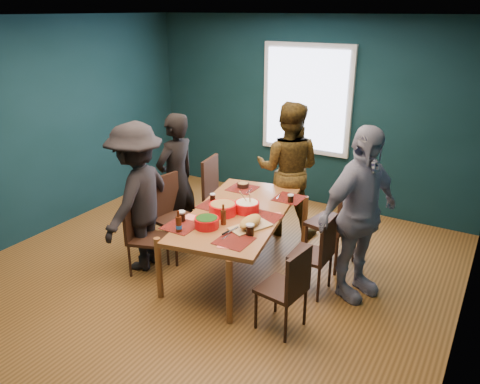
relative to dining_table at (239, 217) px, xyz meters
The scene contains 26 objects.
room 0.76m from the dining_table, 160.32° to the left, with size 5.01×5.01×2.71m.
dining_table is the anchor object (origin of this frame).
chair_left_far 1.11m from the dining_table, 135.02° to the left, with size 0.50×0.50×0.98m.
chair_left_mid 0.90m from the dining_table, behind, with size 0.50×0.50×0.96m.
chair_left_near 1.09m from the dining_table, 149.00° to the right, with size 0.47×0.47×0.83m.
chair_right_far 1.13m from the dining_table, 35.54° to the left, with size 0.55×0.55×1.03m.
chair_right_mid 0.93m from the dining_table, ahead, with size 0.38×0.38×0.85m.
chair_right_near 1.17m from the dining_table, 36.63° to the right, with size 0.43×0.43×0.84m.
person_far_left 1.09m from the dining_table, 166.22° to the left, with size 0.60×0.39×1.63m, color black.
person_back 1.19m from the dining_table, 88.34° to the left, with size 0.84×0.65×1.72m, color black.
person_right 1.28m from the dining_table, ahead, with size 1.04×0.43×1.78m, color silver.
person_near_left 1.13m from the dining_table, 155.31° to the right, with size 1.08×0.62×1.67m, color black.
bowl_salad 0.23m from the dining_table, 127.92° to the right, with size 0.29×0.29×0.12m.
bowl_dumpling 0.16m from the dining_table, 30.94° to the left, with size 0.27×0.27×0.25m.
bowl_herbs 0.52m from the dining_table, 98.75° to the right, with size 0.25×0.25×0.11m.
cutting_board 0.43m from the dining_table, 43.26° to the right, with size 0.37×0.56×0.12m.
small_bowl 0.73m from the dining_table, 116.53° to the left, with size 0.14×0.14×0.06m.
beer_bottle_a 0.78m from the dining_table, 109.48° to the right, with size 0.06×0.06×0.22m.
beer_bottle_b 0.39m from the dining_table, 85.14° to the right, with size 0.06×0.06×0.22m.
cola_glass_a 0.65m from the dining_table, 126.37° to the right, with size 0.08×0.08×0.11m.
cola_glass_b 0.59m from the dining_table, 48.34° to the right, with size 0.08×0.08×0.11m.
cola_glass_c 0.65m from the dining_table, 53.89° to the left, with size 0.07×0.07×0.10m.
cola_glass_d 0.43m from the dining_table, 165.96° to the left, with size 0.06×0.06×0.09m.
napkin_a 0.39m from the dining_table, 14.37° to the left, with size 0.15×0.15×0.00m, color #FF786B.
napkin_b 0.54m from the dining_table, 132.50° to the right, with size 0.14×0.14×0.00m, color #FF786B.
napkin_c 0.78m from the dining_table, 67.82° to the right, with size 0.15×0.15×0.00m, color #FF786B.
Camera 1 is at (2.59, -3.79, 2.77)m, focal length 35.00 mm.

